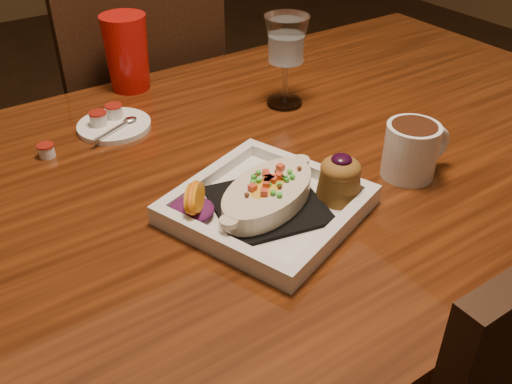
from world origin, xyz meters
TOP-DOWN VIEW (x-y plane):
  - table at (0.00, 0.00)m, footprint 1.50×0.90m
  - chair_far at (-0.00, 0.63)m, footprint 0.42×0.42m
  - plate at (-0.10, -0.13)m, footprint 0.31×0.31m
  - coffee_mug at (0.14, -0.16)m, footprint 0.12×0.08m
  - goblet at (0.13, 0.16)m, footprint 0.08×0.08m
  - saucer at (-0.19, 0.25)m, footprint 0.13×0.13m
  - creamer_loose at (-0.33, 0.22)m, footprint 0.03×0.03m
  - red_tumbler at (-0.09, 0.40)m, footprint 0.09×0.09m

SIDE VIEW (x-z plane):
  - chair_far at x=0.00m, z-range 0.04..0.97m
  - table at x=0.00m, z-range 0.28..1.03m
  - saucer at x=-0.19m, z-range 0.71..0.80m
  - creamer_loose at x=-0.33m, z-range 0.75..0.77m
  - plate at x=-0.10m, z-range 0.73..0.82m
  - coffee_mug at x=0.14m, z-range 0.75..0.84m
  - red_tumbler at x=-0.09m, z-range 0.75..0.90m
  - goblet at x=0.13m, z-range 0.78..0.96m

